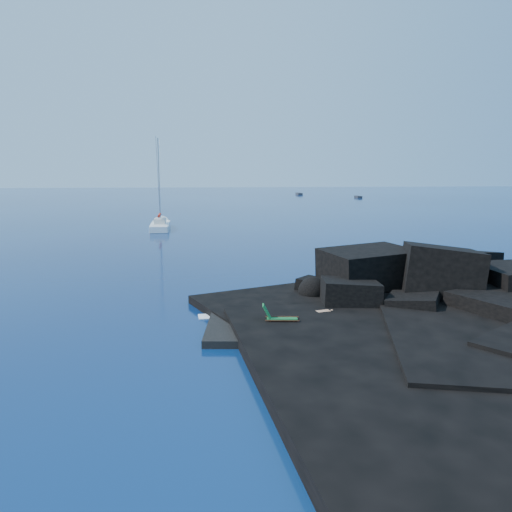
{
  "coord_description": "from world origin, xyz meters",
  "views": [
    {
      "loc": [
        0.32,
        -22.86,
        7.71
      ],
      "look_at": [
        3.51,
        9.89,
        2.0
      ],
      "focal_mm": 35.0,
      "sensor_mm": 36.0,
      "label": 1
    }
  ],
  "objects_px": {
    "marker_cone": "(327,307)",
    "distant_boat_a": "(299,195)",
    "deck_chair": "(282,314)",
    "sailboat": "(160,229)",
    "sunbather": "(323,313)",
    "distant_boat_b": "(358,198)"
  },
  "relations": [
    {
      "from": "marker_cone",
      "to": "distant_boat_a",
      "type": "xyz_separation_m",
      "value": [
        22.38,
        129.57,
        -0.61
      ]
    },
    {
      "from": "distant_boat_a",
      "to": "deck_chair",
      "type": "bearing_deg",
      "value": -102.24
    },
    {
      "from": "sailboat",
      "to": "sunbather",
      "type": "relative_size",
      "value": 6.07
    },
    {
      "from": "sunbather",
      "to": "distant_boat_b",
      "type": "height_order",
      "value": "sunbather"
    },
    {
      "from": "deck_chair",
      "to": "distant_boat_a",
      "type": "height_order",
      "value": "deck_chair"
    },
    {
      "from": "marker_cone",
      "to": "sailboat",
      "type": "bearing_deg",
      "value": 106.71
    },
    {
      "from": "sunbather",
      "to": "distant_boat_a",
      "type": "height_order",
      "value": "sunbather"
    },
    {
      "from": "sailboat",
      "to": "distant_boat_b",
      "type": "xyz_separation_m",
      "value": [
        47.96,
        69.75,
        0.0
      ]
    },
    {
      "from": "sailboat",
      "to": "marker_cone",
      "type": "relative_size",
      "value": 23.12
    },
    {
      "from": "deck_chair",
      "to": "distant_boat_a",
      "type": "relative_size",
      "value": 0.37
    },
    {
      "from": "distant_boat_a",
      "to": "marker_cone",
      "type": "bearing_deg",
      "value": -101.25
    },
    {
      "from": "sailboat",
      "to": "sunbather",
      "type": "distance_m",
      "value": 43.6
    },
    {
      "from": "sailboat",
      "to": "sunbather",
      "type": "xyz_separation_m",
      "value": [
        11.96,
        -41.92,
        0.54
      ]
    },
    {
      "from": "sailboat",
      "to": "deck_chair",
      "type": "distance_m",
      "value": 44.34
    },
    {
      "from": "deck_chair",
      "to": "distant_boat_a",
      "type": "distance_m",
      "value": 134.04
    },
    {
      "from": "sunbather",
      "to": "deck_chair",
      "type": "bearing_deg",
      "value": -163.79
    },
    {
      "from": "deck_chair",
      "to": "marker_cone",
      "type": "xyz_separation_m",
      "value": [
        2.72,
        2.1,
        -0.32
      ]
    },
    {
      "from": "deck_chair",
      "to": "sunbather",
      "type": "height_order",
      "value": "deck_chair"
    },
    {
      "from": "sailboat",
      "to": "distant_boat_a",
      "type": "height_order",
      "value": "sailboat"
    },
    {
      "from": "deck_chair",
      "to": "distant_boat_a",
      "type": "xyz_separation_m",
      "value": [
        25.1,
        131.67,
        -0.92
      ]
    },
    {
      "from": "sailboat",
      "to": "distant_boat_b",
      "type": "bearing_deg",
      "value": 53.12
    },
    {
      "from": "sailboat",
      "to": "distant_boat_a",
      "type": "relative_size",
      "value": 2.64
    }
  ]
}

